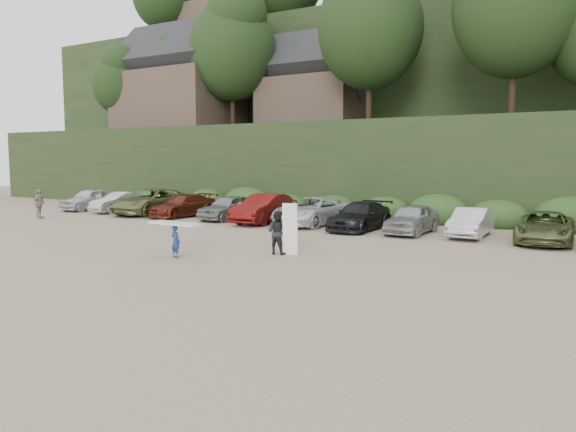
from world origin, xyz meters
The scene contains 6 objects.
ground centered at (0.00, 0.00, 0.00)m, with size 120.00×120.00×0.00m, color tan.
hillside_backdrop centered at (-0.26, 35.93, 11.22)m, with size 90.00×41.50×28.00m.
parked_cars centered at (-5.97, 9.90, 0.75)m, with size 34.35×6.17×1.64m.
distant_walker centered at (-20.23, 4.47, 0.89)m, with size 1.05×0.44×1.79m, color gray.
child_surfer centered at (-3.88, -1.16, 0.89)m, with size 2.21×0.68×1.31m.
adult_surfer centered at (-1.07, 1.45, 0.85)m, with size 1.30×0.69×1.98m.
Camera 1 is at (10.37, -16.35, 3.66)m, focal length 35.00 mm.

